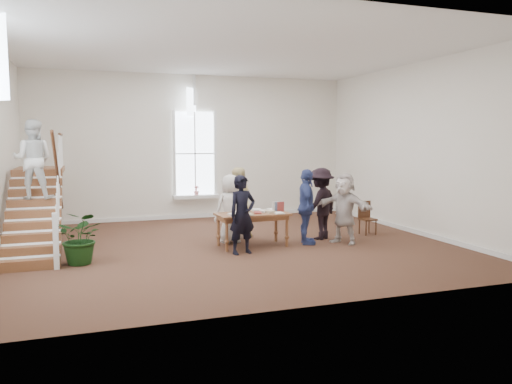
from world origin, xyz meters
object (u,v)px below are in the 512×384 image
object	(u,v)px
woman_cluster_c	(344,208)
library_table	(252,217)
side_chair	(366,216)
woman_cluster_b	(321,204)
person_yellow	(237,203)
floor_plant	(81,238)
elderly_woman	(231,209)
police_officer	(242,215)
woman_cluster_a	(306,207)

from	to	relation	value
woman_cluster_c	library_table	bearing A→B (deg)	-132.91
side_chair	woman_cluster_b	bearing A→B (deg)	-175.76
person_yellow	floor_plant	world-z (taller)	person_yellow
elderly_woman	woman_cluster_b	xyz separation A→B (m)	(2.25, -0.32, 0.07)
elderly_woman	person_yellow	size ratio (longest dim) A/B	0.93
elderly_woman	person_yellow	distance (m)	0.59
side_chair	library_table	bearing A→B (deg)	-175.39
elderly_woman	woman_cluster_c	distance (m)	2.73
library_table	woman_cluster_c	distance (m)	2.24
police_officer	elderly_woman	bearing A→B (deg)	72.33
police_officer	person_yellow	distance (m)	1.80
woman_cluster_a	side_chair	bearing A→B (deg)	-54.48
person_yellow	woman_cluster_a	xyz separation A→B (m)	(1.35, -1.27, 0.00)
woman_cluster_a	elderly_woman	bearing A→B (deg)	82.90
woman_cluster_b	woman_cluster_c	size ratio (longest dim) A/B	1.05
elderly_woman	woman_cluster_c	xyz separation A→B (m)	(2.55, -0.97, 0.02)
woman_cluster_c	elderly_woman	bearing A→B (deg)	-144.28
police_officer	side_chair	world-z (taller)	police_officer
woman_cluster_a	woman_cluster_b	bearing A→B (deg)	-35.28
woman_cluster_b	woman_cluster_c	world-z (taller)	woman_cluster_b
police_officer	elderly_woman	world-z (taller)	police_officer
police_officer	person_yellow	size ratio (longest dim) A/B	0.96
police_officer	elderly_woman	distance (m)	1.25
woman_cluster_a	woman_cluster_c	bearing A→B (deg)	-84.68
woman_cluster_a	side_chair	world-z (taller)	woman_cluster_a
library_table	woman_cluster_a	size ratio (longest dim) A/B	0.95
floor_plant	library_table	bearing A→B (deg)	7.35
library_table	side_chair	size ratio (longest dim) A/B	1.96
elderly_woman	floor_plant	world-z (taller)	elderly_woman
library_table	elderly_woman	world-z (taller)	elderly_woman
police_officer	side_chair	bearing A→B (deg)	3.55
library_table	woman_cluster_b	bearing A→B (deg)	6.08
person_yellow	woman_cluster_b	size ratio (longest dim) A/B	1.00
library_table	side_chair	bearing A→B (deg)	5.80
library_table	elderly_woman	distance (m)	0.70
police_officer	woman_cluster_b	world-z (taller)	woman_cluster_b
woman_cluster_b	woman_cluster_c	xyz separation A→B (m)	(0.30, -0.65, -0.04)
woman_cluster_c	floor_plant	size ratio (longest dim) A/B	1.58
elderly_woman	library_table	bearing A→B (deg)	109.96
elderly_woman	floor_plant	size ratio (longest dim) A/B	1.54
police_officer	elderly_woman	xyz separation A→B (m)	(0.10, 1.25, -0.03)
woman_cluster_c	floor_plant	bearing A→B (deg)	-122.35
police_officer	woman_cluster_a	distance (m)	1.81
floor_plant	woman_cluster_a	bearing A→B (deg)	3.61
woman_cluster_a	floor_plant	world-z (taller)	woman_cluster_a
elderly_woman	person_yellow	world-z (taller)	person_yellow
library_table	elderly_woman	size ratio (longest dim) A/B	1.03
person_yellow	woman_cluster_c	bearing A→B (deg)	126.25
floor_plant	side_chair	xyz separation A→B (m)	(7.10, 0.97, -0.06)
woman_cluster_a	woman_cluster_c	size ratio (longest dim) A/B	1.05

